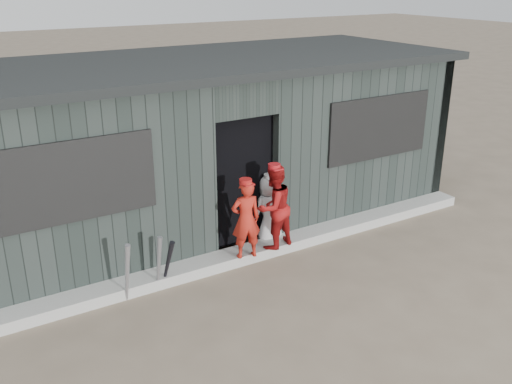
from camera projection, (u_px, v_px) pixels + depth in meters
ground at (335, 316)px, 6.80m from camera, size 80.00×80.00×0.00m
curb at (255, 251)px, 8.22m from camera, size 8.00×0.36×0.15m
bat_left at (127, 273)px, 6.92m from camera, size 0.09×0.26×0.84m
bat_mid at (159, 264)px, 7.20m from camera, size 0.11×0.20×0.79m
bat_right at (168, 264)px, 7.29m from camera, size 0.16×0.29×0.70m
player_red_left at (246, 219)px, 7.71m from camera, size 0.45×0.34×1.12m
player_red_right at (274, 207)px, 7.99m from camera, size 0.67×0.57×1.22m
player_grey_back at (269, 210)px, 8.43m from camera, size 0.57×0.40×1.09m
dugout at (201, 143)px, 9.12m from camera, size 8.30×3.30×2.62m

